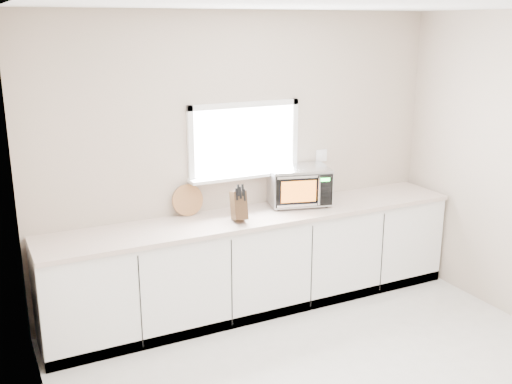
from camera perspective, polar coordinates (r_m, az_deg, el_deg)
back_wall at (r=5.56m, az=-1.19°, el=3.11°), size 4.00×0.17×2.70m
cabinets at (r=5.59m, az=0.17°, el=-6.77°), size 3.92×0.60×0.88m
countertop at (r=5.42m, az=0.22°, el=-2.32°), size 3.92×0.64×0.04m
microwave at (r=5.68m, az=4.05°, el=0.70°), size 0.65×0.56×0.36m
knife_block at (r=5.19m, az=-1.65°, el=-1.22°), size 0.15×0.25×0.35m
cutting_board at (r=5.37m, az=-6.52°, el=-0.77°), size 0.29×0.07×0.28m
coffee_grinder at (r=5.75m, az=5.58°, el=0.13°), size 0.18×0.18×0.24m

